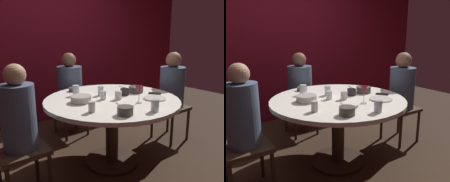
{
  "view_description": "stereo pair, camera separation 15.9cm",
  "coord_description": "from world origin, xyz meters",
  "views": [
    {
      "loc": [
        -1.46,
        -1.91,
        1.41
      ],
      "look_at": [
        0.0,
        0.0,
        0.83
      ],
      "focal_mm": 37.51,
      "sensor_mm": 36.0,
      "label": 1
    },
    {
      "loc": [
        -1.33,
        -2.0,
        1.41
      ],
      "look_at": [
        0.0,
        0.0,
        0.83
      ],
      "focal_mm": 37.51,
      "sensor_mm": 36.0,
      "label": 2
    }
  ],
  "objects": [
    {
      "name": "bowl_salad_center",
      "position": [
        -0.33,
        0.07,
        0.78
      ],
      "size": [
        0.21,
        0.21,
        0.07
      ],
      "primitive_type": "cylinder",
      "color": "#B2ADA3",
      "rests_on": "dining_table"
    },
    {
      "name": "ground_plane",
      "position": [
        0.0,
        0.0,
        0.0
      ],
      "size": [
        8.0,
        8.0,
        0.0
      ],
      "primitive_type": "plane",
      "color": "#382619"
    },
    {
      "name": "fork_near_plate",
      "position": [
        -0.1,
        -0.25,
        0.75
      ],
      "size": [
        0.08,
        0.17,
        0.01
      ],
      "primitive_type": "cube",
      "rotation": [
        0.0,
        0.0,
        -0.34
      ],
      "color": "#B7B7BC",
      "rests_on": "dining_table"
    },
    {
      "name": "dinner_plate",
      "position": [
        0.35,
        -0.29,
        0.75
      ],
      "size": [
        0.24,
        0.24,
        0.01
      ],
      "primitive_type": "cylinder",
      "color": "silver",
      "rests_on": "dining_table"
    },
    {
      "name": "cup_by_left_diner",
      "position": [
        -0.42,
        -0.25,
        0.79
      ],
      "size": [
        0.06,
        0.06,
        0.1
      ],
      "primitive_type": "cylinder",
      "color": "beige",
      "rests_on": "dining_table"
    },
    {
      "name": "bowl_sauce_side",
      "position": [
        -0.23,
        -0.48,
        0.78
      ],
      "size": [
        0.14,
        0.14,
        0.07
      ],
      "primitive_type": "cylinder",
      "color": "#4C4742",
      "rests_on": "dining_table"
    },
    {
      "name": "candle_holder",
      "position": [
        0.19,
        0.02,
        0.78
      ],
      "size": [
        0.1,
        0.1,
        0.1
      ],
      "color": "black",
      "rests_on": "dining_table"
    },
    {
      "name": "back_wall",
      "position": [
        0.0,
        1.74,
        1.3
      ],
      "size": [
        6.0,
        0.1,
        2.6
      ],
      "primitive_type": "cube",
      "color": "maroon",
      "rests_on": "ground"
    },
    {
      "name": "cup_center_front",
      "position": [
        0.03,
        -0.07,
        0.79
      ],
      "size": [
        0.07,
        0.07,
        0.09
      ],
      "primitive_type": "cylinder",
      "color": "silver",
      "rests_on": "dining_table"
    },
    {
      "name": "cup_by_right_diner",
      "position": [
        -0.24,
        0.34,
        0.8
      ],
      "size": [
        0.08,
        0.08,
        0.11
      ],
      "primitive_type": "cylinder",
      "color": "silver",
      "rests_on": "dining_table"
    },
    {
      "name": "dining_table",
      "position": [
        0.0,
        0.0,
        0.61
      ],
      "size": [
        1.43,
        1.43,
        0.75
      ],
      "color": "silver",
      "rests_on": "ground"
    },
    {
      "name": "wine_glass",
      "position": [
        0.11,
        -0.3,
        0.87
      ],
      "size": [
        0.08,
        0.08,
        0.18
      ],
      "color": "silver",
      "rests_on": "dining_table"
    },
    {
      "name": "bowl_serving_large",
      "position": [
        0.38,
        0.04,
        0.78
      ],
      "size": [
        0.17,
        0.17,
        0.07
      ],
      "primitive_type": "cylinder",
      "color": "#4C4742",
      "rests_on": "dining_table"
    },
    {
      "name": "knife_near_plate",
      "position": [
        0.42,
        0.33,
        0.75
      ],
      "size": [
        0.05,
        0.18,
        0.01
      ],
      "primitive_type": "cube",
      "rotation": [
        0.0,
        0.0,
        -0.2
      ],
      "color": "#B7B7BC",
      "rests_on": "dining_table"
    },
    {
      "name": "bowl_small_white",
      "position": [
        -0.17,
        0.53,
        0.77
      ],
      "size": [
        0.12,
        0.12,
        0.05
      ],
      "primitive_type": "cylinder",
      "color": "#4C4742",
      "rests_on": "dining_table"
    },
    {
      "name": "cup_far_edge",
      "position": [
        -0.1,
        0.02,
        0.79
      ],
      "size": [
        0.06,
        0.06,
        0.09
      ],
      "primitive_type": "cylinder",
      "color": "silver",
      "rests_on": "dining_table"
    },
    {
      "name": "seated_diner_back",
      "position": [
        0.0,
        0.96,
        0.72
      ],
      "size": [
        0.4,
        0.4,
        1.17
      ],
      "rotation": [
        0.0,
        0.0,
        4.71
      ],
      "color": "#3F2D1E",
      "rests_on": "ground"
    },
    {
      "name": "seated_diner_left",
      "position": [
        -0.97,
        0.0,
        0.73
      ],
      "size": [
        0.4,
        0.4,
        1.19
      ],
      "rotation": [
        0.0,
        0.0,
        6.28
      ],
      "color": "#3F2D1E",
      "rests_on": "ground"
    },
    {
      "name": "cup_beside_wine",
      "position": [
        0.04,
        -0.57,
        0.8
      ],
      "size": [
        0.07,
        0.07,
        0.11
      ],
      "primitive_type": "cylinder",
      "color": "silver",
      "rests_on": "dining_table"
    },
    {
      "name": "cup_near_candle",
      "position": [
        -0.02,
        0.18,
        0.8
      ],
      "size": [
        0.07,
        0.07,
        0.1
      ],
      "primitive_type": "cylinder",
      "color": "silver",
      "rests_on": "dining_table"
    },
    {
      "name": "cell_phone",
      "position": [
        0.51,
        -0.14,
        0.75
      ],
      "size": [
        0.14,
        0.15,
        0.01
      ],
      "primitive_type": "cube",
      "rotation": [
        0.0,
        0.0,
        0.63
      ],
      "color": "black",
      "rests_on": "dining_table"
    },
    {
      "name": "seated_diner_right",
      "position": [
        1.0,
        0.0,
        0.73
      ],
      "size": [
        0.4,
        0.4,
        1.19
      ],
      "rotation": [
        0.0,
        0.0,
        3.14
      ],
      "color": "#3F2D1E",
      "rests_on": "ground"
    }
  ]
}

